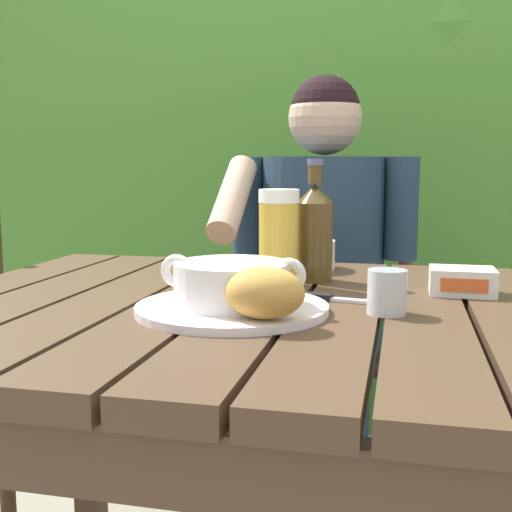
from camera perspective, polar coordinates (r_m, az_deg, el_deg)
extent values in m
cube|color=#4A3524|center=(1.16, -18.13, -3.89)|extent=(0.12, 0.88, 0.04)
cube|color=#4A3524|center=(1.10, -12.48, -4.30)|extent=(0.12, 0.88, 0.04)
cube|color=#4A3524|center=(1.05, -6.26, -4.71)|extent=(0.12, 0.88, 0.04)
cube|color=#4A3524|center=(1.02, 0.46, -5.09)|extent=(0.12, 0.88, 0.04)
cube|color=#4A3524|center=(1.00, 7.54, -5.41)|extent=(0.12, 0.88, 0.04)
cube|color=#4A3524|center=(1.00, 14.79, -5.66)|extent=(0.12, 0.88, 0.04)
cube|color=#4A3524|center=(0.67, -7.53, -17.81)|extent=(1.08, 0.03, 0.08)
cube|color=#4A3524|center=(1.43, 4.01, -3.69)|extent=(1.08, 0.03, 0.08)
cube|color=#4A3524|center=(1.67, -14.66, -13.89)|extent=(0.06, 0.06, 0.74)
cube|color=#47822F|center=(2.60, 8.24, 6.74)|extent=(3.23, 0.60, 1.86)
cylinder|color=#4C3823|center=(2.81, 3.33, -0.03)|extent=(0.10, 0.10, 1.18)
sphere|color=#47822F|center=(2.81, 3.48, 17.18)|extent=(0.70, 0.70, 0.70)
cylinder|color=#4C3823|center=(2.77, 15.45, -0.20)|extent=(0.10, 0.10, 1.20)
sphere|color=#47822F|center=(2.78, 16.14, 17.44)|extent=(0.92, 0.92, 0.92)
cylinder|color=#512F29|center=(1.78, 12.55, -17.45)|extent=(0.04, 0.04, 0.45)
cylinder|color=#512F29|center=(1.82, -1.61, -16.53)|extent=(0.04, 0.04, 0.45)
cylinder|color=#512F29|center=(2.12, 12.63, -13.16)|extent=(0.04, 0.04, 0.45)
cylinder|color=#512F29|center=(2.16, 0.91, -12.54)|extent=(0.04, 0.04, 0.45)
cube|color=#512F29|center=(1.88, 6.20, -8.14)|extent=(0.46, 0.41, 0.02)
cylinder|color=#512F29|center=(1.99, 13.05, -0.37)|extent=(0.04, 0.04, 0.49)
cylinder|color=#512F29|center=(2.04, 0.94, 0.02)|extent=(0.04, 0.04, 0.49)
cube|color=#512F29|center=(2.02, 6.89, -2.25)|extent=(0.43, 0.02, 0.04)
cube|color=#512F29|center=(2.00, 6.95, 1.23)|extent=(0.43, 0.02, 0.04)
cube|color=#512F29|center=(1.99, 7.01, 4.76)|extent=(0.43, 0.02, 0.04)
cylinder|color=#23384C|center=(1.68, 7.85, -19.01)|extent=(0.11, 0.11, 0.45)
cylinder|color=#23384C|center=(1.66, 8.35, -8.66)|extent=(0.13, 0.40, 0.13)
cylinder|color=#23384C|center=(1.70, 1.81, -18.58)|extent=(0.11, 0.11, 0.45)
cylinder|color=#23384C|center=(1.68, 2.52, -8.37)|extent=(0.13, 0.40, 0.13)
cylinder|color=#23384C|center=(1.72, 5.96, 0.40)|extent=(0.32, 0.32, 0.50)
sphere|color=tan|center=(1.71, 6.14, 12.06)|extent=(0.19, 0.19, 0.19)
sphere|color=black|center=(1.71, 6.15, 12.70)|extent=(0.18, 0.18, 0.18)
cylinder|color=#23384C|center=(1.67, 12.77, 4.12)|extent=(0.08, 0.08, 0.26)
cylinder|color=#23384C|center=(1.72, -0.70, 4.42)|extent=(0.08, 0.08, 0.26)
cylinder|color=tan|center=(1.56, -2.09, 5.15)|extent=(0.07, 0.25, 0.21)
cylinder|color=#4C311C|center=(1.72, -21.14, -19.05)|extent=(0.04, 0.04, 0.43)
cylinder|color=white|center=(0.95, -2.15, -4.64)|extent=(0.28, 0.28, 0.01)
cylinder|color=white|center=(0.94, -2.16, -2.43)|extent=(0.17, 0.17, 0.06)
cylinder|color=#B2501F|center=(0.94, -2.16, -1.61)|extent=(0.15, 0.15, 0.01)
torus|color=white|center=(0.96, -7.03, -1.30)|extent=(0.05, 0.01, 0.05)
torus|color=white|center=(0.92, 2.94, -1.69)|extent=(0.05, 0.01, 0.05)
ellipsoid|color=gold|center=(0.85, 0.79, -3.27)|extent=(0.11, 0.09, 0.07)
cylinder|color=gold|center=(1.14, 2.07, 1.04)|extent=(0.07, 0.07, 0.15)
cylinder|color=white|center=(1.14, 2.09, 5.34)|extent=(0.07, 0.07, 0.02)
cylinder|color=#503A1A|center=(1.19, 5.19, 1.23)|extent=(0.07, 0.07, 0.15)
cone|color=#503A1A|center=(1.19, 5.24, 5.54)|extent=(0.07, 0.07, 0.03)
cylinder|color=#503A1A|center=(1.19, 5.27, 7.18)|extent=(0.03, 0.03, 0.03)
cylinder|color=#53547E|center=(1.19, 5.28, 8.29)|extent=(0.03, 0.03, 0.01)
cylinder|color=silver|center=(0.95, 11.52, -3.14)|extent=(0.06, 0.06, 0.07)
cube|color=white|center=(1.13, 17.80, -2.14)|extent=(0.11, 0.08, 0.04)
cube|color=#DA5828|center=(1.09, 17.97, -2.51)|extent=(0.07, 0.00, 0.02)
cube|color=silver|center=(1.02, 8.42, -3.93)|extent=(0.12, 0.04, 0.00)
cube|color=black|center=(1.04, 5.04, -3.57)|extent=(0.07, 0.03, 0.01)
cylinder|color=white|center=(1.34, 4.00, 0.14)|extent=(0.14, 0.14, 0.06)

